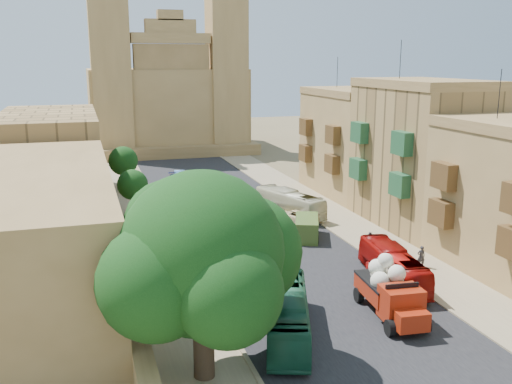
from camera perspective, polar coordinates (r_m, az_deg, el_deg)
road_surface at (r=55.73m, az=-1.21°, el=-3.11°), size 14.00×140.00×0.01m
sidewalk_east at (r=58.95m, az=7.71°, el=-2.33°), size 5.00×140.00×0.01m
sidewalk_west at (r=54.02m, az=-10.97°, el=-3.88°), size 5.00×140.00×0.01m
kerb_east at (r=57.95m, az=5.46°, el=-2.48°), size 0.25×140.00×0.12m
kerb_west at (r=54.30m, az=-8.35°, el=-3.63°), size 0.25×140.00×0.12m
townhouse_c at (r=56.31m, az=16.06°, el=3.75°), size 9.00×14.00×17.40m
townhouse_d at (r=68.42m, az=9.64°, el=5.01°), size 9.00×14.00×15.90m
west_wall at (r=44.05m, az=-13.46°, el=-6.72°), size 1.00×40.00×1.80m
west_building_low at (r=41.22m, az=-21.16°, el=-3.81°), size 10.00×28.00×8.40m
west_building_mid at (r=66.41m, az=-19.84°, el=3.17°), size 10.00×22.00×10.00m
church at (r=101.34m, az=-8.92°, el=9.52°), size 28.00×22.50×36.30m
ficus_tree at (r=27.64m, az=-5.26°, el=-6.66°), size 10.56×9.72×10.56m
street_tree_a at (r=35.96m, az=-8.76°, el=-7.02°), size 3.19×3.19×4.91m
street_tree_b at (r=47.46m, az=-10.91°, el=-2.70°), size 2.76×2.76×4.25m
street_tree_c at (r=58.98m, az=-12.24°, el=0.70°), size 3.11×3.11×4.79m
street_tree_d at (r=70.65m, az=-13.14°, el=3.03°), size 3.53×3.53×5.42m
red_truck at (r=36.54m, az=13.34°, el=-9.63°), size 3.11×6.67×3.78m
olive_pickup at (r=51.02m, az=5.10°, el=-3.64°), size 3.53×4.94×1.87m
bus_green_north at (r=33.45m, az=3.17°, el=-12.11°), size 5.23×9.70×2.65m
bus_red_east at (r=42.02m, az=13.54°, el=-7.19°), size 3.39×9.17×2.49m
bus_cream_east at (r=58.26m, az=3.36°, el=-1.10°), size 4.92×9.51×2.59m
car_blue_a at (r=37.28m, az=2.86°, el=-10.44°), size 2.80×4.30×1.36m
car_white_a at (r=54.95m, az=-3.94°, el=-2.61°), size 1.81×4.44×1.43m
car_cream at (r=55.95m, az=4.07°, el=-2.39°), size 3.75×5.14×1.30m
car_dkblue at (r=73.79m, az=-7.61°, el=1.30°), size 2.64×4.55×1.24m
car_white_b at (r=69.16m, az=-3.62°, el=0.62°), size 2.79×4.16×1.31m
car_blue_b at (r=75.95m, az=-7.66°, el=1.64°), size 1.94×3.97×1.25m
pedestrian_a at (r=45.70m, az=16.18°, el=-6.22°), size 0.69×0.52×1.70m
pedestrian_c at (r=47.99m, az=11.31°, el=-4.97°), size 0.54×1.08×1.78m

